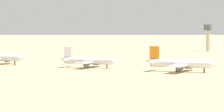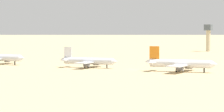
{
  "view_description": "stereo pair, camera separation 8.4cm",
  "coord_description": "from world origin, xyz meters",
  "views": [
    {
      "loc": [
        136.57,
        -280.96,
        23.66
      ],
      "look_at": [
        -12.15,
        2.2,
        6.0
      ],
      "focal_mm": 107.35,
      "sensor_mm": 36.0,
      "label": 1
    },
    {
      "loc": [
        136.65,
        -280.92,
        23.66
      ],
      "look_at": [
        -12.15,
        2.2,
        6.0
      ],
      "focal_mm": 107.35,
      "sensor_mm": 36.0,
      "label": 2
    }
  ],
  "objects": [
    {
      "name": "ground",
      "position": [
        0.0,
        0.0,
        0.0
      ],
      "size": [
        4000.0,
        4000.0,
        0.0
      ],
      "primitive_type": "plane",
      "color": "tan"
    },
    {
      "name": "ridge_far_west",
      "position": [
        -515.18,
        970.02,
        48.25
      ],
      "size": [
        389.55,
        360.15,
        96.5
      ],
      "primitive_type": "pyramid",
      "rotation": [
        0.0,
        0.0,
        -0.11
      ],
      "color": "slate",
      "rests_on": "ground"
    },
    {
      "name": "control_tower",
      "position": [
        -28.71,
        185.47,
        11.94
      ],
      "size": [
        5.2,
        5.2,
        19.79
      ],
      "color": "#C6B793",
      "rests_on": "ground"
    },
    {
      "name": "parked_jet_white_3",
      "position": [
        -24.86,
        1.21,
        3.31
      ],
      "size": [
        30.59,
        25.87,
        10.1
      ],
      "rotation": [
        0.0,
        0.0,
        0.1
      ],
      "color": "silver",
      "rests_on": "ground"
    },
    {
      "name": "parked_jet_orange_4",
      "position": [
        24.43,
        -1.87,
        3.72
      ],
      "size": [
        34.38,
        28.96,
        11.35
      ],
      "rotation": [
        0.0,
        0.0,
        0.07
      ],
      "color": "white",
      "rests_on": "ground"
    }
  ]
}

